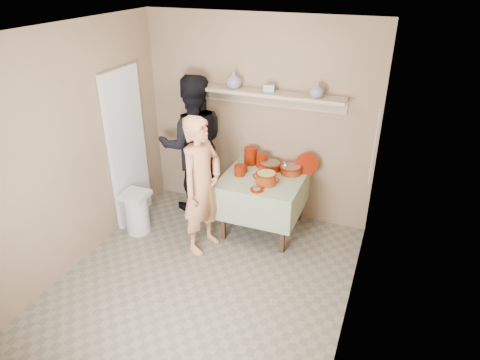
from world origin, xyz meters
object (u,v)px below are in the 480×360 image
at_px(cazuela_rice, 266,177).
at_px(trash_bin, 137,212).
at_px(serving_table, 263,185).
at_px(person_helper, 193,145).
at_px(person_cook, 202,186).

xyz_separation_m(cazuela_rice, trash_bin, (-1.55, -0.46, -0.56)).
relative_size(serving_table, trash_bin, 1.74).
distance_m(person_helper, cazuela_rice, 1.21).
xyz_separation_m(person_cook, serving_table, (0.54, 0.61, -0.19)).
distance_m(cazuela_rice, trash_bin, 1.71).
relative_size(person_helper, trash_bin, 3.35).
distance_m(person_cook, serving_table, 0.83).
height_order(person_cook, serving_table, person_cook).
bearing_deg(person_cook, serving_table, -28.51).
bearing_deg(person_cook, trash_bin, 103.96).
xyz_separation_m(person_helper, trash_bin, (-0.40, -0.84, -0.65)).
distance_m(serving_table, trash_bin, 1.63).
relative_size(person_cook, serving_table, 1.71).
bearing_deg(serving_table, person_cook, -131.38).
relative_size(cazuela_rice, trash_bin, 0.59).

